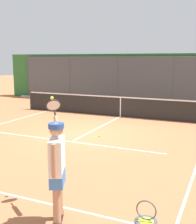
{
  "coord_description": "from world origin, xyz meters",
  "views": [
    {
      "loc": [
        -4.75,
        9.59,
        2.74
      ],
      "look_at": [
        -0.9,
        1.03,
        1.05
      ],
      "focal_mm": 47.46,
      "sensor_mm": 36.0,
      "label": 1
    }
  ],
  "objects": [
    {
      "name": "fence_backdrop",
      "position": [
        0.0,
        -8.35,
        1.51
      ],
      "size": [
        20.0,
        1.37,
        3.05
      ],
      "color": "#474C51",
      "rests_on": "ground"
    },
    {
      "name": "court_line_markings",
      "position": [
        0.0,
        1.58,
        0.0
      ],
      "size": [
        8.23,
        8.8,
        0.01
      ],
      "color": "white",
      "rests_on": "ground"
    },
    {
      "name": "tennis_player",
      "position": [
        -2.24,
        5.65,
        1.03
      ],
      "size": [
        0.88,
        1.22,
        2.03
      ],
      "rotation": [
        0.0,
        0.0,
        -1.16
      ],
      "color": "black",
      "rests_on": "ground"
    },
    {
      "name": "ground_plane",
      "position": [
        0.0,
        0.0,
        0.0
      ],
      "size": [
        60.0,
        60.0,
        0.0
      ],
      "primitive_type": "plane",
      "color": "#B76B42"
    },
    {
      "name": "tennis_ball_near_baseline",
      "position": [
        -0.61,
        0.26,
        0.03
      ],
      "size": [
        0.07,
        0.07,
        0.07
      ],
      "primitive_type": "sphere",
      "color": "#D6E042",
      "rests_on": "ground"
    },
    {
      "name": "tennis_net",
      "position": [
        0.0,
        -3.6,
        0.49
      ],
      "size": [
        10.58,
        0.09,
        1.07
      ],
      "color": "#2D2D2D",
      "rests_on": "ground"
    }
  ]
}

